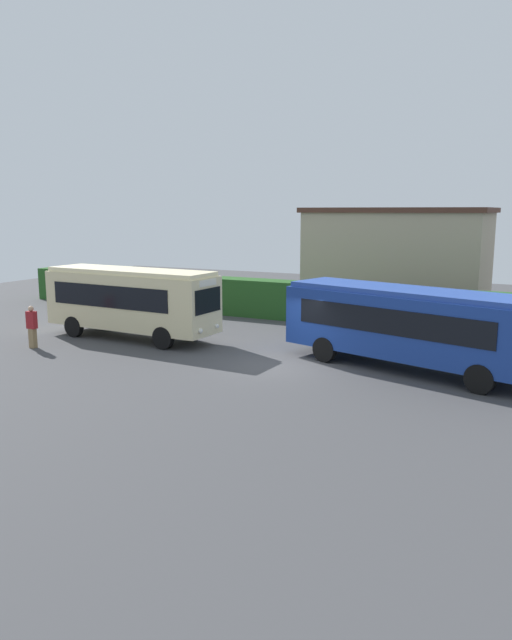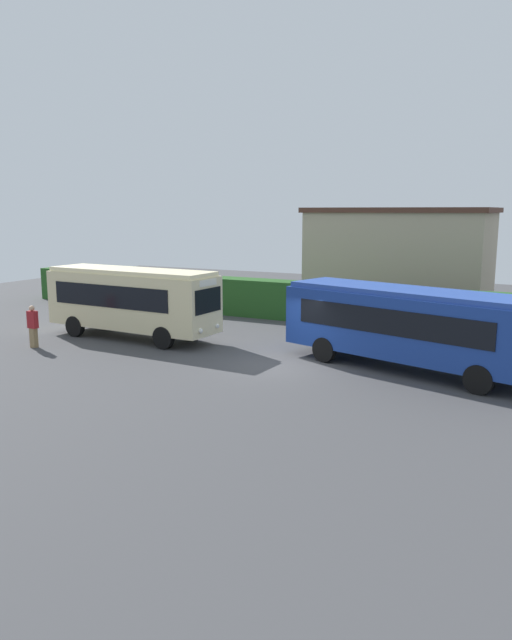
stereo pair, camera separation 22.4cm
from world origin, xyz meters
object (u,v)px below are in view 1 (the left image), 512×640
bus_blue (412,324)px  person_left (32,326)px  bus_cream (131,299)px  person_center (402,333)px

bus_blue → person_left: 16.04m
bus_cream → person_left: 4.49m
bus_blue → person_left: size_ratio=5.59×
bus_blue → bus_cream: bearing=-163.3°
bus_blue → person_center: (-1.00, 2.65, -0.92)m
bus_blue → person_center: 2.97m
bus_cream → bus_blue: bus_cream is taller
bus_cream → person_left: (-2.64, -3.52, -0.88)m
bus_blue → person_left: (-15.58, -3.74, -0.79)m
bus_cream → person_center: bus_cream is taller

